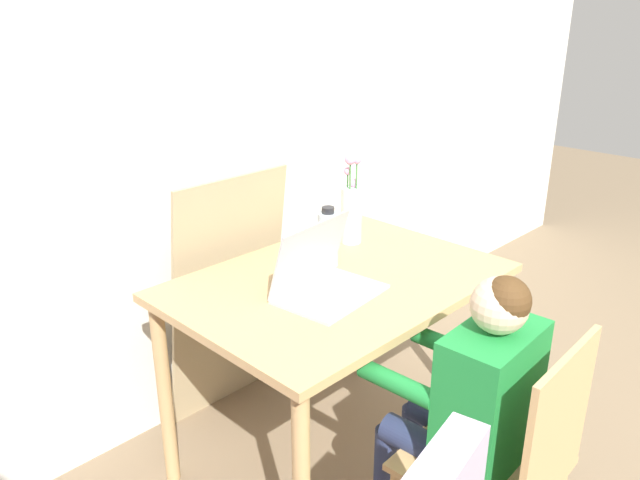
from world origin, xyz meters
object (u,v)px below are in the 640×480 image
person_seated (470,399)px  laptop (322,277)px  flower_vase (351,210)px  water_bottle (328,238)px  chair_occupied (504,468)px

person_seated → laptop: bearing=-91.3°
person_seated → flower_vase: 0.94m
flower_vase → water_bottle: (-0.23, -0.09, -0.03)m
person_seated → water_bottle: (0.16, 0.71, 0.24)m
person_seated → laptop: (-0.01, 0.56, 0.20)m
chair_occupied → laptop: size_ratio=2.37×
chair_occupied → water_bottle: bearing=-103.4°
laptop → water_bottle: bearing=32.8°
water_bottle → laptop: bearing=-140.7°
person_seated → laptop: size_ratio=2.78×
chair_occupied → water_bottle: water_bottle is taller
chair_occupied → water_bottle: size_ratio=3.93×
laptop → person_seated: bearing=-95.2°
flower_vase → water_bottle: size_ratio=1.63×
flower_vase → water_bottle: bearing=-157.7°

